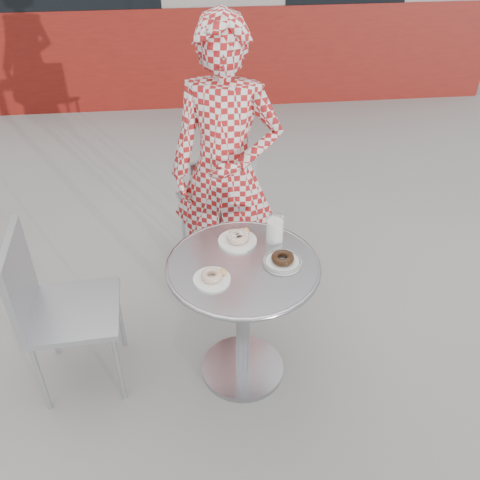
{
  "coord_description": "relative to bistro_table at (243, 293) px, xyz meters",
  "views": [
    {
      "loc": [
        -0.24,
        -1.88,
        2.23
      ],
      "look_at": [
        -0.02,
        0.08,
        0.79
      ],
      "focal_mm": 40.0,
      "sensor_mm": 36.0,
      "label": 1
    }
  ],
  "objects": [
    {
      "name": "chair_left",
      "position": [
        -0.82,
        0.05,
        -0.27
      ],
      "size": [
        0.45,
        0.45,
        0.89
      ],
      "rotation": [
        0.0,
        0.0,
        1.63
      ],
      "color": "#AAADB2",
      "rests_on": "ground"
    },
    {
      "name": "chair_far",
      "position": [
        -0.07,
        0.98,
        -0.28
      ],
      "size": [
        0.49,
        0.49,
        0.83
      ],
      "rotation": [
        0.0,
        0.0,
        3.41
      ],
      "color": "#AAADB2",
      "rests_on": "ground"
    },
    {
      "name": "plate_checker",
      "position": [
        0.18,
        -0.01,
        0.19
      ],
      "size": [
        0.18,
        0.18,
        0.05
      ],
      "rotation": [
        0.0,
        0.0,
        -0.41
      ],
      "color": "white",
      "rests_on": "bistro_table"
    },
    {
      "name": "seated_person",
      "position": [
        -0.02,
        0.66,
        0.28
      ],
      "size": [
        0.69,
        0.54,
        1.65
      ],
      "primitive_type": "imported",
      "rotation": [
        0.0,
        0.0,
        -0.28
      ],
      "color": "#A2191A",
      "rests_on": "ground"
    },
    {
      "name": "plate_far",
      "position": [
        -0.01,
        0.18,
        0.19
      ],
      "size": [
        0.18,
        0.18,
        0.05
      ],
      "rotation": [
        0.0,
        0.0,
        0.41
      ],
      "color": "white",
      "rests_on": "bistro_table"
    },
    {
      "name": "ground",
      "position": [
        0.02,
        0.01,
        -0.54
      ],
      "size": [
        60.0,
        60.0,
        0.0
      ],
      "primitive_type": "plane",
      "color": "#A09D98",
      "rests_on": "ground"
    },
    {
      "name": "bistro_table",
      "position": [
        0.0,
        0.0,
        0.0
      ],
      "size": [
        0.71,
        0.71,
        0.72
      ],
      "rotation": [
        0.0,
        0.0,
        0.12
      ],
      "color": "#B3B3B8",
      "rests_on": "ground"
    },
    {
      "name": "milk_cup",
      "position": [
        0.17,
        0.17,
        0.24
      ],
      "size": [
        0.09,
        0.09,
        0.14
      ],
      "rotation": [
        0.0,
        0.0,
        0.28
      ],
      "color": "white",
      "rests_on": "bistro_table"
    },
    {
      "name": "plate_near",
      "position": [
        -0.14,
        -0.09,
        0.19
      ],
      "size": [
        0.16,
        0.16,
        0.04
      ],
      "rotation": [
        0.0,
        0.0,
        0.01
      ],
      "color": "white",
      "rests_on": "bistro_table"
    }
  ]
}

